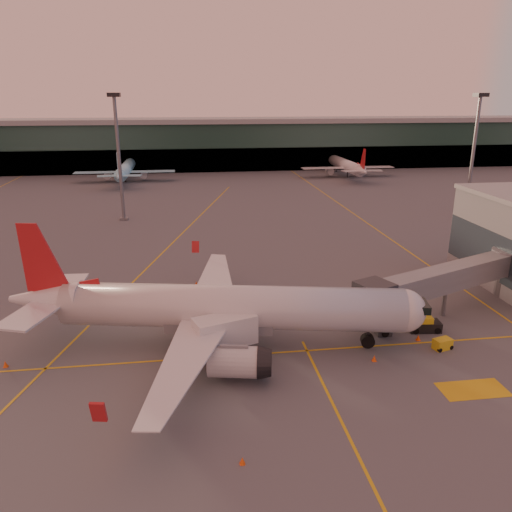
{
  "coord_description": "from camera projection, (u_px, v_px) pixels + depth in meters",
  "views": [
    {
      "loc": [
        -6.5,
        -39.62,
        24.92
      ],
      "look_at": [
        2.05,
        21.86,
        5.0
      ],
      "focal_mm": 35.0,
      "sensor_mm": 36.0,
      "label": 1
    }
  ],
  "objects": [
    {
      "name": "cone_nose",
      "position": [
        418.0,
        338.0,
        53.28
      ],
      "size": [
        0.5,
        0.5,
        0.64
      ],
      "color": "#F7520D",
      "rests_on": "ground"
    },
    {
      "name": "ground",
      "position": [
        267.0,
        380.0,
        45.83
      ],
      "size": [
        600.0,
        600.0,
        0.0
      ],
      "primitive_type": "plane",
      "color": "#4C4F54",
      "rests_on": "ground"
    },
    {
      "name": "distant_aircraft_row",
      "position": [
        29.0,
        183.0,
        150.07
      ],
      "size": [
        225.0,
        34.0,
        13.0
      ],
      "color": "#98E6FE",
      "rests_on": "ground"
    },
    {
      "name": "mast_west_near",
      "position": [
        118.0,
        148.0,
        100.91
      ],
      "size": [
        2.4,
        2.4,
        25.6
      ],
      "color": "slate",
      "rests_on": "ground"
    },
    {
      "name": "terminal",
      "position": [
        204.0,
        144.0,
        176.88
      ],
      "size": [
        400.0,
        20.0,
        17.6
      ],
      "color": "#19382D",
      "rests_on": "ground"
    },
    {
      "name": "cone_wing_left",
      "position": [
        196.0,
        283.0,
        68.9
      ],
      "size": [
        0.45,
        0.45,
        0.58
      ],
      "color": "#F7520D",
      "rests_on": "ground"
    },
    {
      "name": "gpu_cart",
      "position": [
        443.0,
        344.0,
        51.42
      ],
      "size": [
        2.15,
        1.61,
        1.12
      ],
      "rotation": [
        0.0,
        0.0,
        0.27
      ],
      "color": "gold",
      "rests_on": "ground"
    },
    {
      "name": "jet_bridge",
      "position": [
        455.0,
        278.0,
        58.94
      ],
      "size": [
        25.81,
        13.32,
        6.25
      ],
      "color": "slate",
      "rests_on": "ground"
    },
    {
      "name": "catering_truck",
      "position": [
        226.0,
        336.0,
        48.61
      ],
      "size": [
        6.52,
        4.38,
        4.66
      ],
      "rotation": [
        0.0,
        0.0,
        0.33
      ],
      "color": "#9F3E16",
      "rests_on": "ground"
    },
    {
      "name": "cone_wing_right",
      "position": [
        242.0,
        461.0,
        35.35
      ],
      "size": [
        0.44,
        0.44,
        0.56
      ],
      "color": "#F7520D",
      "rests_on": "ground"
    },
    {
      "name": "taxi_markings",
      "position": [
        185.0,
        246.0,
        86.83
      ],
      "size": [
        100.12,
        173.0,
        0.01
      ],
      "color": "gold",
      "rests_on": "ground"
    },
    {
      "name": "cone_tail",
      "position": [
        5.0,
        364.0,
        48.05
      ],
      "size": [
        0.49,
        0.49,
        0.62
      ],
      "color": "#F7520D",
      "rests_on": "ground"
    },
    {
      "name": "pushback_tug",
      "position": [
        424.0,
        325.0,
        55.39
      ],
      "size": [
        3.62,
        2.23,
        1.77
      ],
      "rotation": [
        0.0,
        0.0,
        -0.11
      ],
      "color": "black",
      "rests_on": "ground"
    },
    {
      "name": "main_airplane",
      "position": [
        218.0,
        309.0,
        50.98
      ],
      "size": [
        42.7,
        38.77,
        12.96
      ],
      "rotation": [
        0.0,
        0.0,
        -0.19
      ],
      "color": "silver",
      "rests_on": "ground"
    },
    {
      "name": "mast_east_near",
      "position": [
        474.0,
        145.0,
        106.98
      ],
      "size": [
        2.4,
        2.4,
        25.6
      ],
      "color": "slate",
      "rests_on": "ground"
    },
    {
      "name": "cone_fwd",
      "position": [
        374.0,
        358.0,
        49.14
      ],
      "size": [
        0.47,
        0.47,
        0.6
      ],
      "color": "#F7520D",
      "rests_on": "ground"
    }
  ]
}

